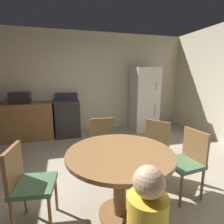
# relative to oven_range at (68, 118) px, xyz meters

# --- Properties ---
(ground_plane) EXTENTS (14.00, 14.00, 0.00)m
(ground_plane) POSITION_rel_oven_range_xyz_m (0.57, -2.58, -0.47)
(ground_plane) COLOR #A89E89
(wall_back) EXTENTS (5.99, 0.12, 2.70)m
(wall_back) POSITION_rel_oven_range_xyz_m (0.57, 0.40, 0.88)
(wall_back) COLOR beige
(wall_back) RESTS_ON ground
(kitchen_counter) EXTENTS (1.77, 0.60, 0.90)m
(kitchen_counter) POSITION_rel_oven_range_xyz_m (-1.24, -0.00, -0.02)
(kitchen_counter) COLOR olive
(kitchen_counter) RESTS_ON ground
(oven_range) EXTENTS (0.60, 0.60, 1.10)m
(oven_range) POSITION_rel_oven_range_xyz_m (0.00, 0.00, 0.00)
(oven_range) COLOR #2D2B28
(oven_range) RESTS_ON ground
(refrigerator) EXTENTS (0.68, 0.68, 1.76)m
(refrigerator) POSITION_rel_oven_range_xyz_m (2.13, -0.05, 0.41)
(refrigerator) COLOR silver
(refrigerator) RESTS_ON ground
(microwave) EXTENTS (0.44, 0.32, 0.26)m
(microwave) POSITION_rel_oven_range_xyz_m (-1.07, -0.00, 0.56)
(microwave) COLOR black
(microwave) RESTS_ON kitchen_counter
(dining_table) EXTENTS (1.13, 1.13, 0.76)m
(dining_table) POSITION_rel_oven_range_xyz_m (0.46, -2.97, 0.13)
(dining_table) COLOR olive
(dining_table) RESTS_ON ground
(chair_east) EXTENTS (0.44, 0.44, 0.87)m
(chair_east) POSITION_rel_oven_range_xyz_m (1.40, -2.86, 0.03)
(chair_east) COLOR olive
(chair_east) RESTS_ON ground
(chair_north) EXTENTS (0.41, 0.41, 0.87)m
(chair_north) POSITION_rel_oven_range_xyz_m (0.49, -2.02, 0.03)
(chair_north) COLOR olive
(chair_north) RESTS_ON ground
(chair_west) EXTENTS (0.45, 0.45, 0.87)m
(chair_west) POSITION_rel_oven_range_xyz_m (-0.48, -2.83, 0.03)
(chair_west) COLOR olive
(chair_west) RESTS_ON ground
(chair_northeast) EXTENTS (0.56, 0.56, 0.87)m
(chair_northeast) POSITION_rel_oven_range_xyz_m (1.20, -2.37, 0.03)
(chair_northeast) COLOR olive
(chair_northeast) RESTS_ON ground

